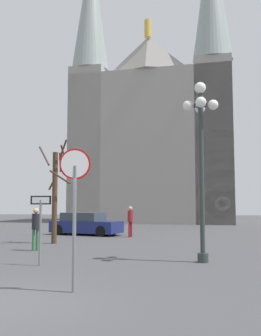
{
  "coord_description": "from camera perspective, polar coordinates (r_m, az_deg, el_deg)",
  "views": [
    {
      "loc": [
        3.68,
        -7.23,
        1.94
      ],
      "look_at": [
        0.09,
        17.42,
        4.22
      ],
      "focal_mm": 41.68,
      "sensor_mm": 36.0,
      "label": 1
    }
  ],
  "objects": [
    {
      "name": "cathedral",
      "position": [
        42.05,
        3.45,
        5.38
      ],
      "size": [
        17.17,
        11.95,
        31.03
      ],
      "color": "gray",
      "rests_on": "ground"
    },
    {
      "name": "stop_sign",
      "position": [
        8.83,
        -8.16,
        -3.6
      ],
      "size": [
        0.7,
        0.19,
        3.18
      ],
      "color": "slate",
      "rests_on": "ground"
    },
    {
      "name": "one_way_arrow_sign",
      "position": [
        12.77,
        -13.04,
        -7.4
      ],
      "size": [
        0.67,
        0.07,
        2.19
      ],
      "color": "slate",
      "rests_on": "ground"
    },
    {
      "name": "street_lamp",
      "position": [
        13.49,
        10.27,
        4.0
      ],
      "size": [
        1.2,
        1.2,
        6.11
      ],
      "color": "#2D3833",
      "rests_on": "ground"
    },
    {
      "name": "bare_tree",
      "position": [
        19.56,
        -10.96,
        -3.4
      ],
      "size": [
        1.7,
        1.5,
        5.13
      ],
      "color": "#473323",
      "rests_on": "ground"
    },
    {
      "name": "parked_car_near_navy",
      "position": [
        24.7,
        -6.61,
        -8.17
      ],
      "size": [
        4.69,
        2.9,
        1.38
      ],
      "color": "navy",
      "rests_on": "ground"
    },
    {
      "name": "pedestrian_walking",
      "position": [
        16.82,
        -13.69,
        -8.05
      ],
      "size": [
        0.32,
        0.32,
        1.75
      ],
      "color": "#33663F",
      "rests_on": "ground"
    },
    {
      "name": "pedestrian_standing",
      "position": [
        22.86,
        -0.02,
        -7.37
      ],
      "size": [
        0.32,
        0.32,
        1.78
      ],
      "color": "maroon",
      "rests_on": "ground"
    }
  ]
}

